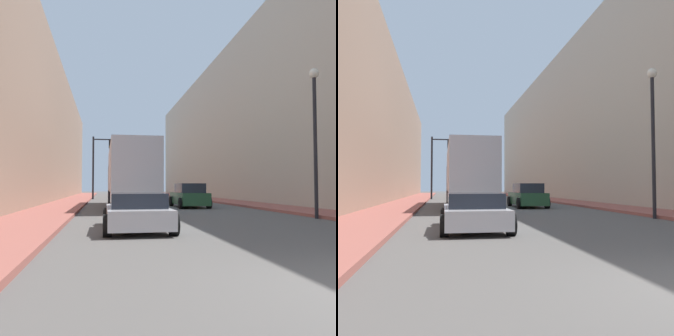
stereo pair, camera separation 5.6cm
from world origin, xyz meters
TOP-DOWN VIEW (x-y plane):
  - sidewalk_right at (6.79, 30.00)m, footprint 2.90×80.00m
  - sidewalk_left at (-6.79, 30.00)m, footprint 2.90×80.00m
  - building_right at (11.24, 30.00)m, footprint 6.00×80.00m
  - building_left at (-11.24, 30.00)m, footprint 6.00×80.00m
  - semi_truck at (-2.37, 21.02)m, footprint 2.56×14.49m
  - sedan_car at (-2.94, 7.86)m, footprint 2.14×4.55m
  - suv_car at (1.68, 20.32)m, footprint 2.06×4.71m
  - traffic_signal_gantry at (-3.23, 37.52)m, footprint 7.45×0.35m
  - street_lamp at (5.19, 10.69)m, footprint 0.44×0.44m

SIDE VIEW (x-z plane):
  - sidewalk_right at x=6.79m, z-range 0.00..0.15m
  - sidewalk_left at x=-6.79m, z-range 0.00..0.15m
  - sedan_car at x=-2.94m, z-range -0.01..1.19m
  - suv_car at x=1.68m, z-range -0.04..1.57m
  - semi_truck at x=-2.37m, z-range 0.30..4.21m
  - street_lamp at x=5.19m, z-range 0.96..7.62m
  - traffic_signal_gantry at x=-3.23m, z-range 1.50..8.41m
  - building_left at x=-11.24m, z-range 0.00..13.68m
  - building_right at x=11.24m, z-range 0.00..15.81m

